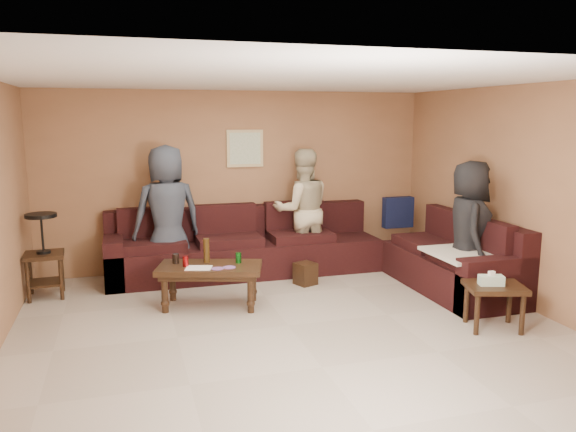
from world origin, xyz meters
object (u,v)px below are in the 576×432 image
object	(u,v)px
end_table_left	(44,254)
person_left	(167,214)
waste_bin	(305,274)
sectional_sofa	(314,256)
person_right	(469,230)
person_middle	(302,210)
coffee_table	(210,271)
side_table_right	(494,291)

from	to	relation	value
end_table_left	person_left	xyz separation A→B (m)	(1.47, 0.24, 0.36)
person_left	waste_bin	bearing A→B (deg)	148.37
sectional_sofa	end_table_left	bearing A→B (deg)	176.30
sectional_sofa	person_right	bearing A→B (deg)	-38.24
person_right	person_middle	bearing A→B (deg)	65.48
sectional_sofa	end_table_left	xyz separation A→B (m)	(-3.33, 0.22, 0.21)
sectional_sofa	person_right	distance (m)	1.99
coffee_table	person_middle	bearing A→B (deg)	38.82
waste_bin	person_right	size ratio (longest dim) A/B	0.17
sectional_sofa	side_table_right	distance (m)	2.48
sectional_sofa	coffee_table	bearing A→B (deg)	-155.55
coffee_table	end_table_left	distance (m)	2.05
coffee_table	end_table_left	xyz separation A→B (m)	(-1.84, 0.90, 0.12)
side_table_right	person_right	xyz separation A→B (m)	(0.35, 0.99, 0.42)
person_right	waste_bin	bearing A→B (deg)	83.13
person_middle	sectional_sofa	bearing A→B (deg)	94.12
coffee_table	person_left	xyz separation A→B (m)	(-0.36, 1.13, 0.49)
end_table_left	waste_bin	distance (m)	3.20
end_table_left	person_middle	distance (m)	3.36
waste_bin	side_table_right	bearing A→B (deg)	-56.07
sectional_sofa	person_right	xyz separation A→B (m)	(1.52, -1.19, 0.49)
sectional_sofa	waste_bin	xyz separation A→B (m)	(-0.18, -0.18, -0.18)
sectional_sofa	person_left	size ratio (longest dim) A/B	2.59
person_left	person_right	xyz separation A→B (m)	(3.37, -1.65, -0.08)
end_table_left	person_right	world-z (taller)	person_right
sectional_sofa	side_table_right	bearing A→B (deg)	-61.94
coffee_table	end_table_left	world-z (taller)	end_table_left
side_table_right	person_left	size ratio (longest dim) A/B	0.37
person_left	person_right	world-z (taller)	person_left
coffee_table	person_middle	xyz separation A→B (m)	(1.49, 1.20, 0.44)
waste_bin	person_left	size ratio (longest dim) A/B	0.16
person_left	coffee_table	bearing A→B (deg)	96.89
person_left	person_right	size ratio (longest dim) A/B	1.09
side_table_right	person_right	bearing A→B (deg)	70.54
side_table_right	person_middle	world-z (taller)	person_middle
sectional_sofa	person_middle	bearing A→B (deg)	90.27
end_table_left	person_middle	world-z (taller)	person_middle
waste_bin	person_left	world-z (taller)	person_left
side_table_right	person_middle	distance (m)	2.98
person_middle	end_table_left	bearing A→B (deg)	9.09
sectional_sofa	waste_bin	distance (m)	0.32
end_table_left	coffee_table	bearing A→B (deg)	-25.96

